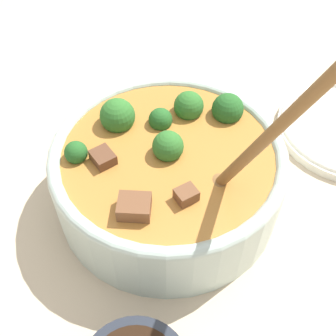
# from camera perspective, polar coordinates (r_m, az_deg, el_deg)

# --- Properties ---
(ground_plane) EXTENTS (4.00, 4.00, 0.00)m
(ground_plane) POSITION_cam_1_polar(r_m,az_deg,el_deg) (0.55, 0.00, -4.02)
(ground_plane) COLOR #C6B293
(stew_bowl) EXTENTS (0.28, 0.28, 0.30)m
(stew_bowl) POSITION_cam_1_polar(r_m,az_deg,el_deg) (0.51, 0.01, -0.35)
(stew_bowl) COLOR #B2C6BC
(stew_bowl) RESTS_ON ground_plane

